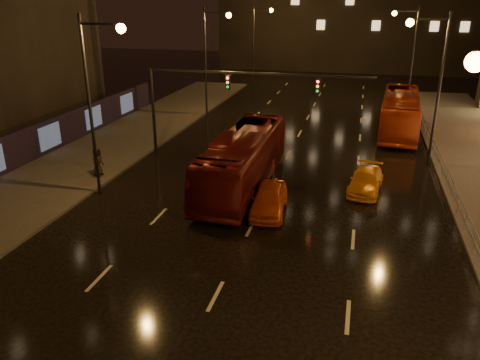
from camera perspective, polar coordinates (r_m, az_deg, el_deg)
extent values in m
plane|color=black|center=(32.61, 5.39, 2.00)|extent=(140.00, 140.00, 0.00)
cube|color=#38332D|center=(33.05, -19.93, 1.18)|extent=(7.00, 70.00, 0.15)
cylinder|color=black|center=(34.49, -10.52, 8.17)|extent=(0.22, 0.22, 6.20)
cube|color=black|center=(31.51, 2.10, 12.85)|extent=(15.20, 0.14, 0.14)
cube|color=black|center=(32.10, -1.48, 11.83)|extent=(0.32, 0.18, 0.95)
cube|color=black|center=(31.01, 9.45, 11.23)|extent=(0.32, 0.18, 0.95)
sphere|color=#FF1E19|center=(31.94, -1.55, 12.33)|extent=(0.18, 0.18, 0.18)
sphere|color=orange|center=(12.79, 26.79, 12.74)|extent=(0.50, 0.50, 0.50)
cylinder|color=#99999E|center=(55.64, 20.20, 9.57)|extent=(0.04, 0.04, 1.00)
cube|color=#99999E|center=(30.52, 24.05, 1.01)|extent=(0.05, 56.00, 0.05)
cube|color=#99999E|center=(30.65, 23.94, 0.31)|extent=(0.05, 56.00, 0.05)
imported|color=#520E0B|center=(28.04, 0.41, 2.52)|extent=(3.01, 12.21, 3.39)
imported|color=#A12B10|center=(42.13, 18.91, 7.80)|extent=(3.69, 12.43, 3.42)
imported|color=#D85314|center=(24.92, 3.55, -2.36)|extent=(2.06, 4.46, 1.48)
imported|color=orange|center=(28.67, 15.09, -0.09)|extent=(2.25, 4.47, 1.25)
imported|color=black|center=(30.87, -16.99, 2.14)|extent=(0.63, 0.93, 1.86)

